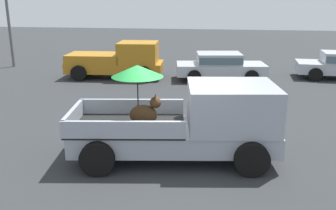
{
  "coord_description": "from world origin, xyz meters",
  "views": [
    {
      "loc": [
        1.14,
        -8.56,
        3.91
      ],
      "look_at": [
        -0.3,
        0.96,
        1.1
      ],
      "focal_mm": 39.39,
      "sensor_mm": 36.0,
      "label": 1
    }
  ],
  "objects_px": {
    "pickup_truck_main": "(192,121)",
    "motel_sign": "(6,1)",
    "pickup_truck_red": "(119,60)",
    "parked_sedan_near": "(220,65)"
  },
  "relations": [
    {
      "from": "pickup_truck_main",
      "to": "pickup_truck_red",
      "type": "bearing_deg",
      "value": 107.99
    },
    {
      "from": "pickup_truck_red",
      "to": "pickup_truck_main",
      "type": "bearing_deg",
      "value": -68.18
    },
    {
      "from": "pickup_truck_main",
      "to": "pickup_truck_red",
      "type": "relative_size",
      "value": 1.07
    },
    {
      "from": "pickup_truck_red",
      "to": "motel_sign",
      "type": "distance_m",
      "value": 7.86
    },
    {
      "from": "pickup_truck_main",
      "to": "motel_sign",
      "type": "relative_size",
      "value": 0.99
    },
    {
      "from": "pickup_truck_main",
      "to": "motel_sign",
      "type": "distance_m",
      "value": 16.38
    },
    {
      "from": "parked_sedan_near",
      "to": "pickup_truck_main",
      "type": "bearing_deg",
      "value": -101.65
    },
    {
      "from": "pickup_truck_red",
      "to": "parked_sedan_near",
      "type": "relative_size",
      "value": 1.09
    },
    {
      "from": "parked_sedan_near",
      "to": "motel_sign",
      "type": "height_order",
      "value": "motel_sign"
    },
    {
      "from": "pickup_truck_main",
      "to": "motel_sign",
      "type": "xyz_separation_m",
      "value": [
        -11.53,
        11.3,
        2.76
      ]
    }
  ]
}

